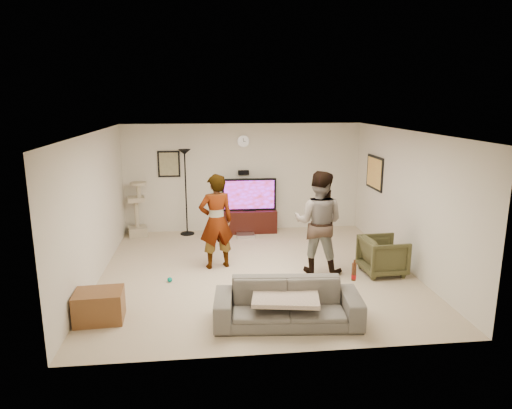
{
  "coord_description": "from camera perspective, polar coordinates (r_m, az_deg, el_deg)",
  "views": [
    {
      "loc": [
        -0.87,
        -7.7,
        3.04
      ],
      "look_at": [
        0.01,
        0.2,
        1.19
      ],
      "focal_mm": 31.91,
      "sensor_mm": 36.0,
      "label": 1
    }
  ],
  "objects": [
    {
      "name": "floor_lamp",
      "position": [
        10.4,
        -8.78,
        1.48
      ],
      "size": [
        0.32,
        0.32,
        1.95
      ],
      "primitive_type": "cylinder",
      "color": "black",
      "rests_on": "floor"
    },
    {
      "name": "wall_left",
      "position": [
        8.12,
        -19.58,
        -0.42
      ],
      "size": [
        0.04,
        5.5,
        2.5
      ],
      "primitive_type": "cube",
      "color": "silver",
      "rests_on": "floor"
    },
    {
      "name": "picture_back",
      "position": [
        10.56,
        -10.86,
        5.01
      ],
      "size": [
        0.42,
        0.03,
        0.52
      ],
      "primitive_type": "cube",
      "color": "gray",
      "rests_on": "wall_back"
    },
    {
      "name": "console_box",
      "position": [
        10.3,
        -1.3,
        -3.9
      ],
      "size": [
        0.4,
        0.3,
        0.07
      ],
      "primitive_type": "cube",
      "color": "silver",
      "rests_on": "floor"
    },
    {
      "name": "tv_screen",
      "position": [
        10.43,
        -0.85,
        1.22
      ],
      "size": [
        1.15,
        0.01,
        0.65
      ],
      "primitive_type": "cube",
      "color": "#9523F0",
      "rests_on": "tv"
    },
    {
      "name": "person_left",
      "position": [
        8.29,
        -5.01,
        -2.12
      ],
      "size": [
        0.72,
        0.56,
        1.75
      ],
      "primitive_type": "imported",
      "rotation": [
        0.0,
        0.0,
        3.39
      ],
      "color": "#BABABA",
      "rests_on": "floor"
    },
    {
      "name": "sofa",
      "position": [
        6.44,
        3.97,
        -12.23
      ],
      "size": [
        2.07,
        0.96,
        0.59
      ],
      "primitive_type": "imported",
      "rotation": [
        0.0,
        0.0,
        -0.09
      ],
      "color": "#5A564E",
      "rests_on": "floor"
    },
    {
      "name": "beer_bottle",
      "position": [
        6.49,
        12.17,
        -8.25
      ],
      "size": [
        0.06,
        0.06,
        0.25
      ],
      "primitive_type": "cylinder",
      "color": "#542913",
      "rests_on": "sofa"
    },
    {
      "name": "floor",
      "position": [
        8.33,
        0.07,
        -8.41
      ],
      "size": [
        5.5,
        5.5,
        0.02
      ],
      "primitive_type": "cube",
      "color": "tan",
      "rests_on": "ground"
    },
    {
      "name": "wall_right",
      "position": [
        8.7,
        18.39,
        0.52
      ],
      "size": [
        0.04,
        5.5,
        2.5
      ],
      "primitive_type": "cube",
      "color": "silver",
      "rests_on": "floor"
    },
    {
      "name": "tv",
      "position": [
        10.47,
        -0.87,
        1.27
      ],
      "size": [
        1.25,
        0.08,
        0.74
      ],
      "primitive_type": "cube",
      "color": "black",
      "rests_on": "tv_stand"
    },
    {
      "name": "armchair",
      "position": [
        8.42,
        15.62,
        -6.19
      ],
      "size": [
        0.77,
        0.76,
        0.67
      ],
      "primitive_type": "imported",
      "rotation": [
        0.0,
        0.0,
        1.63
      ],
      "color": "#3F3D22",
      "rests_on": "floor"
    },
    {
      "name": "wall_clock",
      "position": [
        10.5,
        -1.61,
        7.94
      ],
      "size": [
        0.26,
        0.04,
        0.26
      ],
      "primitive_type": "cylinder",
      "rotation": [
        1.57,
        0.0,
        0.0
      ],
      "color": "white",
      "rests_on": "wall_back"
    },
    {
      "name": "picture_right",
      "position": [
        10.09,
        14.64,
        3.87
      ],
      "size": [
        0.03,
        0.78,
        0.62
      ],
      "primitive_type": "cube",
      "color": "#F5AF52",
      "rests_on": "wall_right"
    },
    {
      "name": "person_right",
      "position": [
        8.09,
        7.84,
        -2.25
      ],
      "size": [
        1.1,
        1.0,
        1.84
      ],
      "primitive_type": "imported",
      "rotation": [
        0.0,
        0.0,
        2.73
      ],
      "color": "#323C91",
      "rests_on": "floor"
    },
    {
      "name": "toy_ball",
      "position": [
        7.98,
        -10.75,
        -9.24
      ],
      "size": [
        0.08,
        0.08,
        0.08
      ],
      "primitive_type": "sphere",
      "color": "#008172",
      "rests_on": "floor"
    },
    {
      "name": "wall_speaker",
      "position": [
        10.56,
        -1.57,
        4.03
      ],
      "size": [
        0.25,
        0.1,
        0.1
      ],
      "primitive_type": "cube",
      "color": "black",
      "rests_on": "wall_back"
    },
    {
      "name": "wall_front",
      "position": [
        5.34,
        3.42,
        -6.56
      ],
      "size": [
        5.5,
        0.04,
        2.5
      ],
      "primitive_type": "cube",
      "color": "silver",
      "rests_on": "floor"
    },
    {
      "name": "wall_back",
      "position": [
        10.64,
        -1.6,
        3.39
      ],
      "size": [
        5.5,
        0.04,
        2.5
      ],
      "primitive_type": "cube",
      "color": "silver",
      "rests_on": "floor"
    },
    {
      "name": "ceiling",
      "position": [
        7.77,
        0.08,
        9.16
      ],
      "size": [
        5.5,
        5.5,
        0.02
      ],
      "primitive_type": "cube",
      "color": "white",
      "rests_on": "wall_back"
    },
    {
      "name": "tv_stand",
      "position": [
        10.62,
        -0.86,
        -2.08
      ],
      "size": [
        1.26,
        0.45,
        0.53
      ],
      "primitive_type": "cube",
      "color": "black",
      "rests_on": "floor"
    },
    {
      "name": "cat_tree",
      "position": [
        10.6,
        -14.76,
        -0.53
      ],
      "size": [
        0.48,
        0.48,
        1.25
      ],
      "primitive_type": "cube",
      "rotation": [
        0.0,
        0.0,
        0.23
      ],
      "color": "tan",
      "rests_on": "floor"
    },
    {
      "name": "throw_blanket",
      "position": [
        6.39,
        3.72,
        -11.41
      ],
      "size": [
        1.0,
        0.84,
        0.06
      ],
      "primitive_type": "cube",
      "rotation": [
        0.0,
        0.0,
        -0.17
      ],
      "color": "#C5AC95",
      "rests_on": "sofa"
    },
    {
      "name": "side_table",
      "position": [
        6.87,
        -19.05,
        -11.94
      ],
      "size": [
        0.68,
        0.53,
        0.44
      ],
      "primitive_type": "cube",
      "rotation": [
        0.0,
        0.0,
        0.06
      ],
      "color": "brown",
      "rests_on": "floor"
    }
  ]
}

